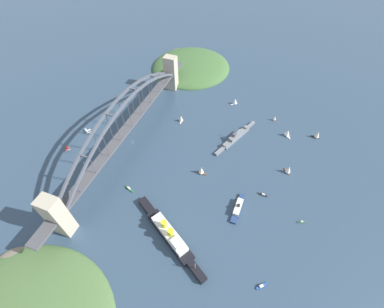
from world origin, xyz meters
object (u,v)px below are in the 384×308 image
at_px(harbor_ferry_steamer, 238,208).
at_px(small_boat_6, 289,169).
at_px(seaplane_taxiing_near_bridge, 67,149).
at_px(small_boat_2, 262,286).
at_px(small_boat_5, 275,118).
at_px(ocean_liner, 169,235).
at_px(seaplane_second_in_formation, 88,131).
at_px(small_boat_7, 181,118).
at_px(small_boat_9, 318,134).
at_px(small_boat_10, 301,222).
at_px(naval_cruiser, 236,137).
at_px(small_boat_8, 129,189).
at_px(harbor_arch_bridge, 128,125).
at_px(small_boat_1, 288,133).
at_px(small_boat_3, 201,170).
at_px(small_boat_4, 235,101).
at_px(small_boat_0, 263,195).

distance_m(harbor_ferry_steamer, small_boat_6, 76.00).
xyz_separation_m(seaplane_taxiing_near_bridge, small_boat_6, (-57.78, 250.84, 3.49)).
bearing_deg(seaplane_taxiing_near_bridge, small_boat_2, 74.43).
xyz_separation_m(harbor_ferry_steamer, small_boat_6, (-64.17, 40.61, 2.98)).
height_order(small_boat_5, small_boat_6, small_boat_6).
height_order(ocean_liner, seaplane_second_in_formation, ocean_liner).
relative_size(small_boat_7, small_boat_9, 0.91).
relative_size(small_boat_9, small_boat_10, 1.64).
height_order(naval_cruiser, small_boat_2, naval_cruiser).
distance_m(ocean_liner, small_boat_8, 69.44).
xyz_separation_m(harbor_arch_bridge, small_boat_6, (-18.45, 185.15, -21.98)).
xyz_separation_m(small_boat_1, small_boat_9, (-9.94, 34.96, 0.46)).
distance_m(ocean_liner, small_boat_3, 79.63).
distance_m(small_boat_8, small_boat_10, 174.57).
height_order(small_boat_2, small_boat_3, small_boat_3).
relative_size(small_boat_2, small_boat_3, 0.76).
height_order(harbor_ferry_steamer, small_boat_3, small_boat_3).
bearing_deg(small_boat_2, small_boat_3, -137.48).
xyz_separation_m(seaplane_second_in_formation, small_boat_3, (10.85, 156.96, 3.38)).
bearing_deg(seaplane_second_in_formation, small_boat_6, 95.53).
bearing_deg(small_boat_9, small_boat_8, -50.15).
bearing_deg(small_boat_2, small_boat_5, -174.00).
bearing_deg(small_boat_2, ocean_liner, -97.81).
xyz_separation_m(naval_cruiser, seaplane_taxiing_near_bridge, (89.14, -183.64, -0.86)).
bearing_deg(small_boat_1, small_boat_9, 105.88).
distance_m(seaplane_taxiing_near_bridge, small_boat_2, 254.87).
height_order(small_boat_1, small_boat_8, small_boat_1).
height_order(small_boat_3, small_boat_8, small_boat_3).
bearing_deg(seaplane_taxiing_near_bridge, small_boat_5, 122.21).
bearing_deg(small_boat_6, naval_cruiser, -115.02).
bearing_deg(seaplane_taxiing_near_bridge, harbor_ferry_steamer, 88.26).
distance_m(small_boat_7, small_boat_8, 119.52).
bearing_deg(small_boat_4, small_boat_3, -1.66).
bearing_deg(small_boat_10, small_boat_9, 176.69).
distance_m(small_boat_1, small_boat_8, 201.92).
bearing_deg(small_boat_5, small_boat_9, 75.34).
relative_size(seaplane_second_in_formation, small_boat_6, 0.79).
height_order(small_boat_3, small_boat_6, small_boat_6).
bearing_deg(small_boat_6, small_boat_2, -2.41).
xyz_separation_m(seaplane_taxiing_near_bridge, small_boat_10, (-1.04, 270.53, -1.10)).
bearing_deg(small_boat_9, harbor_arch_bridge, -67.62).
bearing_deg(small_boat_1, seaplane_taxiing_near_bridge, -64.33).
bearing_deg(seaplane_taxiing_near_bridge, small_boat_0, 94.64).
relative_size(harbor_ferry_steamer, seaplane_taxiing_near_bridge, 4.10).
bearing_deg(harbor_ferry_steamer, harbor_arch_bridge, -107.55).
bearing_deg(small_boat_10, seaplane_taxiing_near_bridge, -89.78).
relative_size(small_boat_2, small_boat_9, 0.77).
distance_m(naval_cruiser, small_boat_3, 69.67).
xyz_separation_m(small_boat_4, small_boat_9, (29.82, 112.29, 0.46)).
height_order(naval_cruiser, small_boat_6, naval_cruiser).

